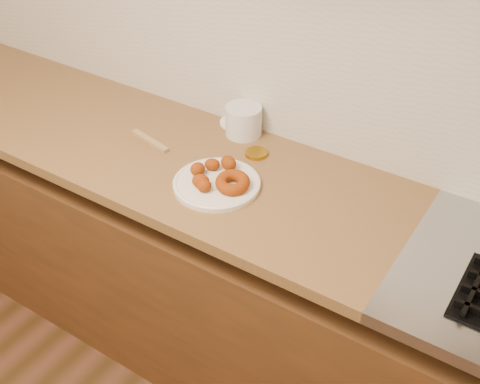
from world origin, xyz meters
name	(u,v)px	position (x,y,z in m)	size (l,w,h in m)	color
wall_back	(311,14)	(0.00, 2.00, 1.35)	(4.00, 0.02, 2.70)	#C3B493
base_cabinet	(253,296)	(0.00, 1.69, 0.39)	(3.60, 0.60, 0.77)	#573215
butcher_block	(104,131)	(-0.65, 1.69, 0.88)	(2.30, 0.62, 0.04)	brown
backsplash	(306,61)	(0.00, 1.99, 1.20)	(3.60, 0.02, 0.60)	beige
donut_plate	(217,184)	(-0.10, 1.61, 0.91)	(0.27, 0.27, 0.02)	silver
ring_donut	(232,182)	(-0.04, 1.62, 0.93)	(0.11, 0.11, 0.04)	#7C3A0B
fried_dough_chunks	(210,172)	(-0.13, 1.62, 0.94)	(0.13, 0.19, 0.05)	#7C3A0B
plastic_tub	(244,121)	(-0.19, 1.92, 0.95)	(0.13, 0.13, 0.11)	silver
tub_lid	(237,122)	(-0.25, 1.97, 0.90)	(0.13, 0.13, 0.01)	white
brass_jar_lid	(256,153)	(-0.08, 1.83, 0.91)	(0.07, 0.07, 0.01)	#A77917
wooden_utensil	(150,141)	(-0.43, 1.70, 0.91)	(0.18, 0.02, 0.01)	#987849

